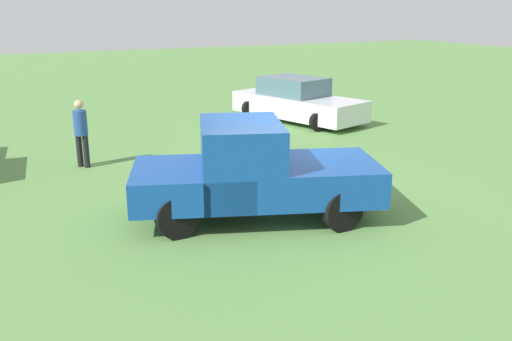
{
  "coord_description": "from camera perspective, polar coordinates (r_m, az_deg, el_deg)",
  "views": [
    {
      "loc": [
        -5.32,
        -9.47,
        3.77
      ],
      "look_at": [
        -0.97,
        -0.88,
        0.9
      ],
      "focal_mm": 38.94,
      "sensor_mm": 36.0,
      "label": 1
    }
  ],
  "objects": [
    {
      "name": "ground_plane",
      "position": [
        11.5,
        2.34,
        -2.55
      ],
      "size": [
        80.0,
        80.0,
        0.0
      ],
      "primitive_type": "plane",
      "color": "#5B8C47"
    },
    {
      "name": "pickup_truck",
      "position": [
        10.03,
        -0.64,
        0.09
      ],
      "size": [
        4.8,
        3.3,
        1.79
      ],
      "rotation": [
        0.0,
        0.0,
        5.93
      ],
      "color": "black",
      "rests_on": "ground_plane"
    },
    {
      "name": "sedan_near",
      "position": [
        18.95,
        4.24,
        7.11
      ],
      "size": [
        3.08,
        5.02,
        1.45
      ],
      "rotation": [
        0.0,
        0.0,
        5.01
      ],
      "color": "black",
      "rests_on": "ground_plane"
    },
    {
      "name": "person_bystander",
      "position": [
        13.92,
        -17.55,
        4.0
      ],
      "size": [
        0.45,
        0.45,
        1.64
      ],
      "rotation": [
        0.0,
        0.0,
        3.86
      ],
      "color": "black",
      "rests_on": "ground_plane"
    }
  ]
}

